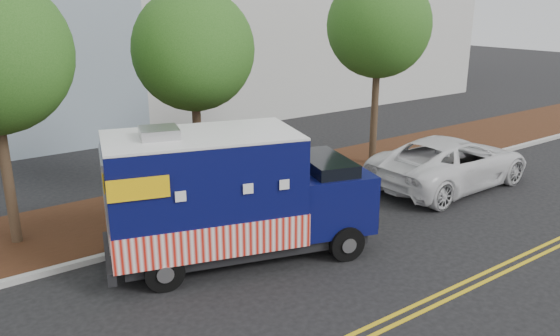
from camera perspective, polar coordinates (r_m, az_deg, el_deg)
ground at (r=14.44m, az=-1.90°, el=-7.71°), size 120.00×120.00×0.00m
curb at (r=15.50m, az=-4.80°, el=-5.67°), size 120.00×0.18×0.15m
mulch_strip at (r=17.21m, az=-8.42°, el=-3.42°), size 120.00×4.00×0.15m
centerline_near at (r=11.46m, az=11.08°, el=-15.17°), size 120.00×0.10×0.01m
centerline_far at (r=11.32m, az=12.02°, el=-15.68°), size 120.00×0.10×0.01m
tree_b at (r=16.19m, az=-9.04°, el=12.05°), size 3.53×3.53×6.47m
tree_c at (r=20.17m, az=10.29°, el=14.40°), size 3.70×3.70×7.06m
sign_post at (r=14.05m, az=-17.08°, el=-3.92°), size 0.06×0.06×2.40m
food_truck at (r=13.08m, az=-5.51°, el=-3.23°), size 6.80×4.01×3.39m
white_car at (r=19.26m, az=17.41°, el=0.62°), size 6.19×2.98×1.70m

